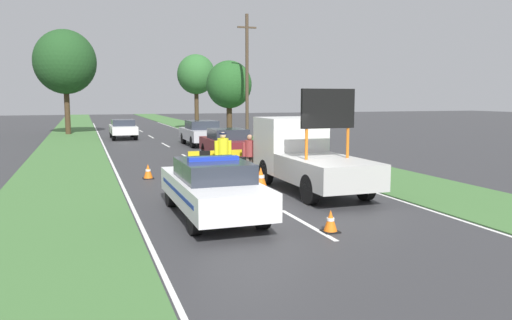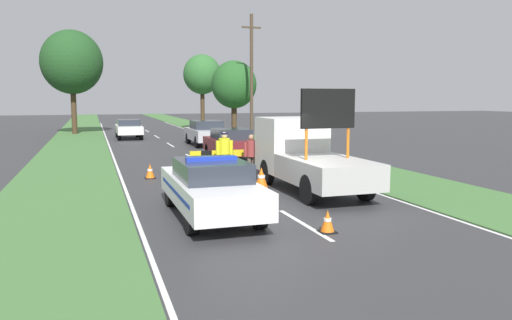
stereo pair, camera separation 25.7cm
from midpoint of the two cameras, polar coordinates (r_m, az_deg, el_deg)
name	(u,v)px [view 2 (the right image)]	position (r m, az deg, el deg)	size (l,w,h in m)	color
ground_plane	(276,207)	(13.60, 2.81, -5.44)	(160.00, 160.00, 0.00)	#333335
lane_markings	(180,150)	(28.54, -8.48, 1.11)	(7.51, 65.97, 0.01)	silver
grass_verge_left	(76,146)	(32.53, -19.65, 1.53)	(3.67, 120.00, 0.03)	#427038
grass_verge_right	(251,141)	(34.15, -0.38, 2.19)	(3.67, 120.00, 0.03)	#427038
police_car	(211,187)	(12.49, -4.63, -3.07)	(1.80, 4.98, 1.53)	white
work_truck	(305,155)	(16.29, 6.10, 0.60)	(2.01, 5.58, 3.22)	white
road_barrier	(222,155)	(18.58, -3.47, 0.53)	(2.45, 0.08, 1.02)	black
police_officer	(224,152)	(17.89, -3.21, 0.95)	(0.63, 0.40, 1.74)	#191E38
pedestrian_civilian	(251,153)	(18.32, -0.13, 0.84)	(0.58, 0.37, 1.62)	brown
traffic_cone_near_police	(150,171)	(18.76, -11.63, -1.26)	(0.39, 0.39, 0.55)	black
traffic_cone_centre_front	(327,221)	(11.21, 8.83, -6.95)	(0.36, 0.36, 0.50)	black
traffic_cone_near_truck	(261,178)	(16.30, 1.07, -2.07)	(0.52, 0.52, 0.71)	black
traffic_cone_behind_barrier	(216,167)	(19.65, -4.25, -0.75)	(0.40, 0.40, 0.55)	black
queued_car_wagon_maroon	(231,143)	(24.10, -2.61, 1.92)	(1.82, 4.18, 1.48)	maroon
queued_car_sedan_silver	(206,132)	(31.32, -5.50, 3.16)	(1.95, 4.67, 1.55)	#B2B2B7
queued_car_van_white	(129,128)	(37.42, -14.16, 3.55)	(1.73, 4.40, 1.39)	silver
roadside_tree_near_left	(202,75)	(46.29, -6.01, 9.66)	(3.43, 3.43, 6.87)	#42301E
roadside_tree_near_right	(72,62)	(43.34, -20.15, 10.43)	(4.86, 4.86, 8.35)	#42301E
roadside_tree_mid_left	(234,85)	(33.67, -2.31, 8.56)	(3.02, 3.02, 5.42)	#42301E
utility_pole	(252,79)	(31.05, -0.27, 9.27)	(1.20, 0.20, 8.00)	#473828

